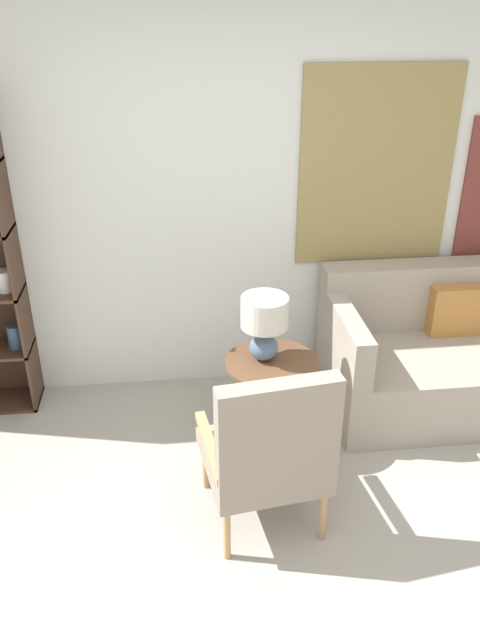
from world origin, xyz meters
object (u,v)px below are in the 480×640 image
(armchair, at_px, (270,449))
(table_lamp, at_px, (264,321))
(side_table, at_px, (272,370))
(couch, at_px, (458,356))

(armchair, height_order, table_lamp, armchair)
(side_table, xyz_separation_m, table_lamp, (-0.04, 0.04, 0.30))
(side_table, bearing_deg, couch, 13.50)
(side_table, relative_size, table_lamp, 1.42)
(couch, xyz_separation_m, table_lamp, (-1.35, -0.28, 0.48))
(armchair, relative_size, table_lamp, 2.44)
(armchair, height_order, couch, armchair)
(table_lamp, bearing_deg, couch, 11.56)
(couch, relative_size, side_table, 3.12)
(armchair, distance_m, couch, 1.78)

